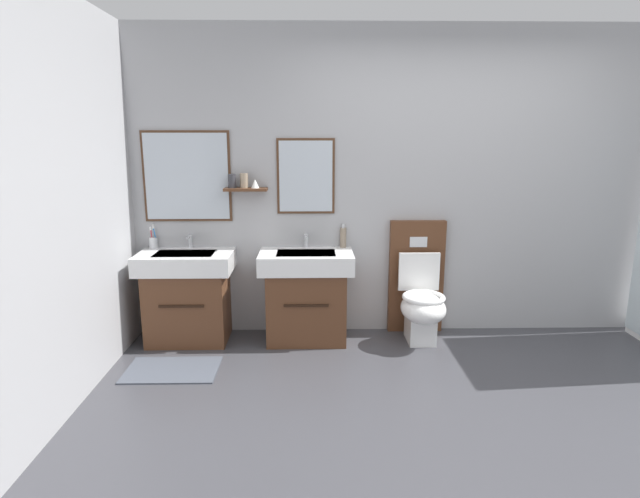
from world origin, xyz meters
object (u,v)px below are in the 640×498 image
Objects in this scene: toothbrush_cup at (153,242)px; soap_dispenser at (343,237)px; vanity_sink_left at (188,294)px; vanity_sink_right at (306,293)px; toilet at (419,296)px.

soap_dispenser is at bearing 0.36° from toothbrush_cup.
vanity_sink_left is 1.00× the size of vanity_sink_right.
toilet reaches higher than soap_dispenser.
soap_dispenser is at bearing 7.80° from vanity_sink_left.
toilet is 2.33m from toothbrush_cup.
toothbrush_cup is (-1.31, 0.17, 0.42)m from vanity_sink_right.
soap_dispenser is at bearing 29.53° from vanity_sink_right.
toothbrush_cup is (-2.28, 0.16, 0.45)m from toilet.
toilet is (0.97, 0.01, -0.03)m from vanity_sink_right.
vanity_sink_left is 0.78× the size of toilet.
vanity_sink_right is at bearing -150.47° from soap_dispenser.
soap_dispenser is (1.63, 0.01, 0.03)m from toothbrush_cup.
toilet is at bearing -4.04° from toothbrush_cup.
toilet is at bearing 0.60° from vanity_sink_right.
soap_dispenser is (0.32, 0.18, 0.45)m from vanity_sink_right.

